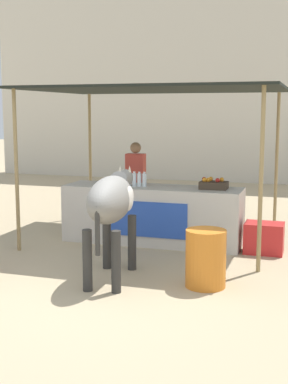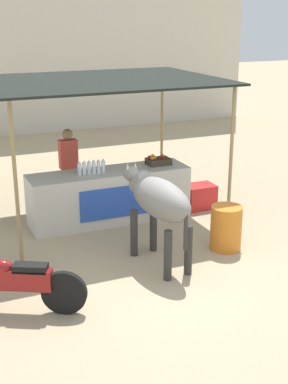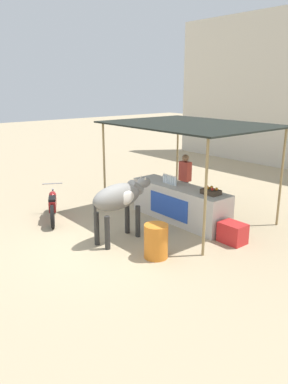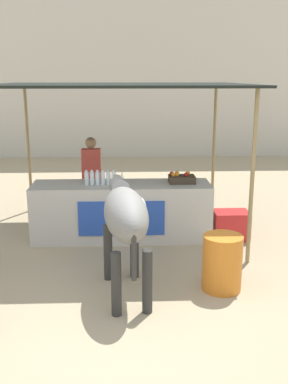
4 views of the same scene
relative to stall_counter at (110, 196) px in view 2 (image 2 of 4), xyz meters
name	(u,v)px [view 2 (image 2 of 4)]	position (x,y,z in m)	size (l,w,h in m)	color
ground_plane	(159,268)	(0.00, -2.20, -0.48)	(60.00, 60.00, 0.00)	tan
building_wall_far	(15,26)	(0.00, 8.36, 2.85)	(16.00, 0.50, 6.65)	beige
stall_counter	(110,196)	(0.00, 0.00, 0.00)	(3.00, 0.82, 0.96)	beige
stall_awning	(102,85)	(0.00, 0.30, 2.01)	(4.20, 3.20, 2.59)	black
water_bottle_row	(91,168)	(-0.35, -0.05, 0.59)	(0.52, 0.07, 0.25)	silver
fruit_crate	(158,161)	(1.02, 0.06, 0.55)	(0.44, 0.32, 0.18)	#3F3326
vendor_behind_counter	(69,170)	(-0.55, 0.75, 0.37)	(0.34, 0.22, 1.65)	#383842
cooler_box	(199,196)	(1.87, -0.10, -0.24)	(0.60, 0.44, 0.48)	red
water_barrel	(226,228)	(1.32, -1.99, -0.11)	(0.51, 0.51, 0.74)	orange
cow	(159,200)	(0.07, -2.02, 0.55)	(0.70, 1.85, 1.44)	gray
motorcycle_parked	(16,282)	(-2.22, -2.61, -0.05)	(1.63, 0.96, 0.90)	black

